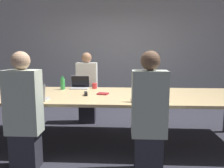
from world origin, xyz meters
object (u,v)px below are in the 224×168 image
at_px(person_near_midright, 149,115).
at_px(person_far_midleft, 87,89).
at_px(laptop_far_midleft, 80,85).
at_px(cup_far_midleft, 95,86).
at_px(bottle_far_midleft, 63,84).
at_px(stapler, 86,94).
at_px(laptop_near_midright, 145,96).
at_px(laptop_near_left, 34,96).
at_px(bottle_near_midright, 163,93).
at_px(person_near_left, 24,113).

height_order(person_near_midright, person_far_midleft, person_near_midright).
distance_m(laptop_far_midleft, cup_far_midleft, 0.27).
height_order(bottle_far_midleft, stapler, bottle_far_midleft).
bearing_deg(person_far_midleft, stapler, -81.55).
xyz_separation_m(person_far_midleft, cup_far_midleft, (0.20, -0.40, 0.13)).
relative_size(laptop_near_midright, cup_far_midleft, 3.59).
height_order(laptop_near_midright, laptop_near_left, laptop_near_midright).
bearing_deg(person_far_midleft, person_near_midright, -60.77).
bearing_deg(bottle_near_midright, bottle_far_midleft, 154.03).
bearing_deg(person_near_midright, cup_far_midleft, -60.11).
relative_size(cup_far_midleft, stapler, 0.64).
relative_size(laptop_near_left, person_near_left, 0.25).
relative_size(bottle_far_midleft, laptop_near_left, 0.68).
bearing_deg(laptop_near_left, stapler, -147.88).
height_order(person_near_midright, laptop_far_midleft, person_near_midright).
bearing_deg(cup_far_midleft, person_far_midleft, 116.84).
xyz_separation_m(laptop_near_midright, person_far_midleft, (-1.01, 1.42, -0.15)).
bearing_deg(laptop_near_left, person_near_left, 94.57).
bearing_deg(person_far_midleft, laptop_far_midleft, -98.79).
bearing_deg(bottle_far_midleft, person_near_midright, -43.72).
xyz_separation_m(person_near_left, stapler, (0.61, 0.79, 0.09)).
xyz_separation_m(bottle_near_midright, stapler, (-1.12, 0.28, -0.08)).
bearing_deg(bottle_far_midleft, laptop_near_midright, -33.59).
height_order(laptop_far_midleft, laptop_near_left, same).
height_order(laptop_near_midright, stapler, laptop_near_midright).
bearing_deg(bottle_near_midright, laptop_near_midright, -156.58).
distance_m(laptop_near_midright, laptop_near_left, 1.50).
bearing_deg(stapler, cup_far_midleft, 72.58).
xyz_separation_m(laptop_near_midright, person_near_left, (-1.47, -0.40, -0.14)).
bearing_deg(bottle_far_midleft, laptop_near_left, -98.76).
relative_size(laptop_near_left, stapler, 2.26).
bearing_deg(cup_far_midleft, laptop_far_midleft, 179.83).
xyz_separation_m(person_near_midright, laptop_far_midleft, (-1.09, 1.43, 0.13)).
relative_size(bottle_far_midleft, person_near_left, 0.17).
xyz_separation_m(bottle_near_midright, laptop_near_left, (-1.76, -0.13, -0.03)).
height_order(laptop_far_midleft, stapler, laptop_far_midleft).
bearing_deg(laptop_far_midleft, laptop_near_midright, -43.47).
relative_size(bottle_near_midright, bottle_far_midleft, 0.98).
relative_size(bottle_near_midright, person_far_midleft, 0.16).
bearing_deg(laptop_near_left, cup_far_midleft, -123.91).
relative_size(bottle_near_midright, cup_far_midleft, 2.33).
bearing_deg(cup_far_midleft, laptop_near_midright, -51.57).
distance_m(laptop_near_left, stapler, 0.76).
bearing_deg(person_near_midright, person_near_left, -0.29).
distance_m(laptop_near_midright, bottle_near_midright, 0.29).
bearing_deg(cup_far_midleft, laptop_near_left, -123.91).
bearing_deg(person_near_midright, person_far_midleft, -60.77).
bearing_deg(laptop_near_midright, cup_far_midleft, -51.57).
bearing_deg(person_near_left, laptop_near_midright, -164.70).
distance_m(person_far_midleft, cup_far_midleft, 0.47).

